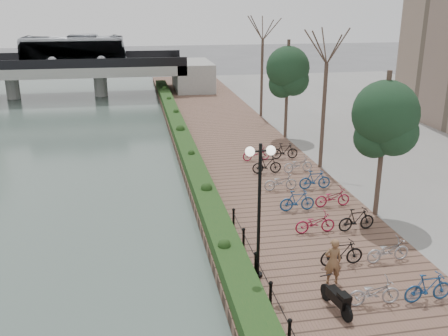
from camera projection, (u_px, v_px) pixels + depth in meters
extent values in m
cube|color=brown|center=(248.00, 167.00, 30.11)|extent=(8.00, 75.00, 0.50)
cube|color=#153C17|center=(187.00, 149.00, 31.69)|extent=(1.10, 56.00, 0.60)
cylinder|color=black|center=(289.00, 332.00, 14.07)|extent=(0.10, 0.10, 0.70)
cylinder|color=black|center=(271.00, 293.00, 15.94)|extent=(0.10, 0.10, 0.70)
cylinder|color=black|center=(256.00, 263.00, 17.81)|extent=(0.10, 0.10, 0.70)
cylinder|color=black|center=(244.00, 238.00, 19.67)|extent=(0.10, 0.10, 0.70)
cylinder|color=black|center=(234.00, 218.00, 21.54)|extent=(0.10, 0.10, 0.70)
cylinder|color=black|center=(259.00, 213.00, 16.86)|extent=(0.12, 0.12, 4.85)
cylinder|color=black|center=(260.00, 151.00, 16.18)|extent=(0.70, 0.06, 0.06)
sphere|color=white|center=(250.00, 152.00, 16.12)|extent=(0.32, 0.32, 0.32)
sphere|color=white|center=(271.00, 150.00, 16.24)|extent=(0.32, 0.32, 0.32)
imported|color=brown|center=(333.00, 261.00, 16.93)|extent=(0.64, 0.44, 1.67)
imported|color=#99989C|center=(374.00, 292.00, 15.82)|extent=(0.60, 1.71, 0.90)
imported|color=black|center=(341.00, 252.00, 18.23)|extent=(0.47, 1.66, 1.00)
imported|color=maroon|center=(316.00, 224.00, 20.67)|extent=(0.60, 1.72, 0.90)
imported|color=navy|center=(296.00, 200.00, 23.08)|extent=(0.47, 1.66, 1.00)
imported|color=#99989C|center=(280.00, 182.00, 25.52)|extent=(0.60, 1.71, 0.90)
imported|color=black|center=(267.00, 165.00, 27.94)|extent=(0.47, 1.66, 1.00)
imported|color=maroon|center=(256.00, 153.00, 30.38)|extent=(0.60, 1.72, 0.90)
imported|color=navy|center=(426.00, 285.00, 16.11)|extent=(0.47, 1.66, 1.00)
imported|color=#99989C|center=(387.00, 249.00, 18.55)|extent=(0.60, 1.71, 0.90)
imported|color=black|center=(357.00, 220.00, 20.96)|extent=(0.47, 1.66, 1.00)
imported|color=maroon|center=(333.00, 198.00, 23.40)|extent=(0.60, 1.71, 0.90)
imported|color=navy|center=(314.00, 179.00, 25.82)|extent=(0.47, 1.66, 1.00)
imported|color=#99989C|center=(298.00, 164.00, 28.26)|extent=(0.60, 1.71, 0.90)
imported|color=black|center=(285.00, 151.00, 30.67)|extent=(0.47, 1.66, 1.00)
cube|color=gray|center=(10.00, 70.00, 51.67)|extent=(36.00, 8.00, 1.00)
cube|color=black|center=(0.00, 65.00, 47.73)|extent=(36.00, 0.15, 0.90)
cube|color=black|center=(17.00, 57.00, 55.01)|extent=(36.00, 0.15, 0.90)
cylinder|color=gray|center=(13.00, 87.00, 52.22)|extent=(1.40, 1.40, 2.50)
cylinder|color=gray|center=(101.00, 85.00, 53.75)|extent=(1.40, 1.40, 2.50)
imported|color=silver|center=(73.00, 49.00, 52.14)|extent=(2.52, 10.77, 3.00)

